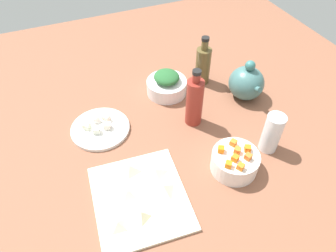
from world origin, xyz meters
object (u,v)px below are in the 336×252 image
Objects in this scene: bottle_1 at (194,101)px; bowl_greens at (167,87)px; teapot at (246,83)px; drinking_glass_0 at (272,133)px; cutting_board at (140,198)px; bowl_carrots at (235,162)px; plate_tofu at (100,129)px; bottle_0 at (203,65)px.

bowl_greens is at bearing -172.44° from bottle_1.
bottle_1 reaches higher than teapot.
bottle_1 is at bearing 7.56° from bowl_greens.
cutting_board is at bearing -87.53° from drinking_glass_0.
bowl_carrots reaches higher than cutting_board.
bowl_carrots is 1.03× the size of drinking_glass_0.
drinking_glass_0 reaches higher than plate_tofu.
bottle_1 is (8.51, 31.23, 8.66)cm from plate_tofu.
cutting_board is 58.59cm from teapot.
drinking_glass_0 is (-2.90, 14.55, 3.71)cm from bowl_carrots.
drinking_glass_0 is (38.68, 19.34, 4.13)cm from bowl_greens.
drinking_glass_0 is at bearing 26.56° from bowl_greens.
cutting_board is 31.04cm from plate_tofu.
teapot is at bearing 36.05° from bottle_0.
plate_tofu is at bearing -93.81° from teapot.
cutting_board is 58.97cm from bottle_0.
bottle_1 is at bearing -78.65° from teapot.
bowl_greens is at bearing 148.25° from cutting_board.
teapot is 18.18cm from bottle_0.
bottle_0 is at bearing 103.80° from plate_tofu.
bowl_carrots is (31.81, 33.59, 2.60)cm from plate_tofu.
teapot reaches higher than drinking_glass_0.
bowl_carrots is 15.29cm from drinking_glass_0.
bowl_greens is 43.44cm from drinking_glass_0.
bottle_0 is at bearing 165.54° from bowl_carrots.
drinking_glass_0 is (39.87, 3.52, -1.10)cm from bottle_0.
bowl_greens is at bearing -116.94° from teapot.
cutting_board is at bearing -31.75° from bowl_greens.
bowl_greens is 1.10× the size of drinking_glass_0.
bottle_0 is 40.04cm from drinking_glass_0.
bowl_greens is 0.77× the size of bottle_0.
bowl_greens is at bearing 108.74° from plate_tofu.
bottle_1 is (4.83, -24.05, 2.86)cm from teapot.
plate_tofu is at bearing -71.26° from bowl_greens.
teapot is at bearing 101.35° from bottle_1.
cutting_board is 47.79cm from bowl_greens.
bowl_carrots reaches higher than plate_tofu.
bottle_0 is (-42.77, 11.03, 4.81)cm from bowl_carrots.
teapot is 24.70cm from bottle_1.
drinking_glass_0 reaches higher than cutting_board.
bottle_0 is 23.67cm from bottle_1.
plate_tofu is 1.02× the size of bottle_0.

